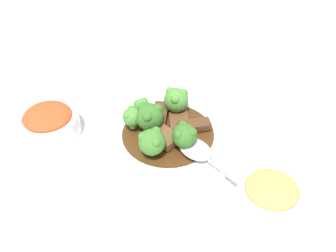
{
  "coord_description": "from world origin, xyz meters",
  "views": [
    {
      "loc": [
        -0.19,
        -0.51,
        0.54
      ],
      "look_at": [
        0.0,
        0.0,
        0.03
      ],
      "focal_mm": 42.0,
      "sensor_mm": 36.0,
      "label": 1
    }
  ],
  "objects_px": {
    "broccoli_floret_2": "(184,135)",
    "sauce_dish": "(193,76)",
    "broccoli_floret_5": "(132,117)",
    "beef_strip_3": "(162,114)",
    "broccoli_floret_1": "(152,142)",
    "broccoli_floret_4": "(142,106)",
    "broccoli_floret_3": "(150,116)",
    "side_bowl_kimchi": "(49,122)",
    "beef_strip_1": "(179,120)",
    "side_bowl_appetizer": "(271,194)",
    "main_plate": "(168,135)",
    "broccoli_floret_0": "(176,100)",
    "beef_strip_2": "(195,125)",
    "serving_spoon": "(202,154)",
    "beef_strip_0": "(163,136)"
  },
  "relations": [
    {
      "from": "main_plate",
      "to": "broccoli_floret_2",
      "type": "bearing_deg",
      "value": -74.51
    },
    {
      "from": "beef_strip_3",
      "to": "side_bowl_kimchi",
      "type": "relative_size",
      "value": 0.63
    },
    {
      "from": "side_bowl_kimchi",
      "to": "broccoli_floret_4",
      "type": "bearing_deg",
      "value": -11.81
    },
    {
      "from": "broccoli_floret_3",
      "to": "broccoli_floret_5",
      "type": "relative_size",
      "value": 1.25
    },
    {
      "from": "broccoli_floret_4",
      "to": "beef_strip_3",
      "type": "bearing_deg",
      "value": -20.82
    },
    {
      "from": "side_bowl_appetizer",
      "to": "sauce_dish",
      "type": "relative_size",
      "value": 1.31
    },
    {
      "from": "beef_strip_1",
      "to": "broccoli_floret_4",
      "type": "height_order",
      "value": "broccoli_floret_4"
    },
    {
      "from": "broccoli_floret_0",
      "to": "side_bowl_appetizer",
      "type": "height_order",
      "value": "broccoli_floret_0"
    },
    {
      "from": "broccoli_floret_1",
      "to": "side_bowl_appetizer",
      "type": "xyz_separation_m",
      "value": [
        0.15,
        -0.16,
        -0.02
      ]
    },
    {
      "from": "beef_strip_3",
      "to": "broccoli_floret_4",
      "type": "height_order",
      "value": "broccoli_floret_4"
    },
    {
      "from": "main_plate",
      "to": "beef_strip_1",
      "type": "distance_m",
      "value": 0.04
    },
    {
      "from": "broccoli_floret_3",
      "to": "side_bowl_kimchi",
      "type": "relative_size",
      "value": 0.49
    },
    {
      "from": "main_plate",
      "to": "broccoli_floret_5",
      "type": "relative_size",
      "value": 6.22
    },
    {
      "from": "side_bowl_kimchi",
      "to": "beef_strip_3",
      "type": "bearing_deg",
      "value": -13.4
    },
    {
      "from": "broccoli_floret_0",
      "to": "sauce_dish",
      "type": "distance_m",
      "value": 0.15
    },
    {
      "from": "beef_strip_0",
      "to": "beef_strip_1",
      "type": "distance_m",
      "value": 0.06
    },
    {
      "from": "broccoli_floret_5",
      "to": "serving_spoon",
      "type": "distance_m",
      "value": 0.15
    },
    {
      "from": "broccoli_floret_1",
      "to": "broccoli_floret_4",
      "type": "distance_m",
      "value": 0.1
    },
    {
      "from": "broccoli_floret_1",
      "to": "side_bowl_appetizer",
      "type": "height_order",
      "value": "broccoli_floret_1"
    },
    {
      "from": "side_bowl_appetizer",
      "to": "sauce_dish",
      "type": "distance_m",
      "value": 0.37
    },
    {
      "from": "broccoli_floret_5",
      "to": "beef_strip_3",
      "type": "bearing_deg",
      "value": 9.16
    },
    {
      "from": "broccoli_floret_0",
      "to": "broccoli_floret_2",
      "type": "distance_m",
      "value": 0.1
    },
    {
      "from": "beef_strip_0",
      "to": "broccoli_floret_1",
      "type": "height_order",
      "value": "broccoli_floret_1"
    },
    {
      "from": "serving_spoon",
      "to": "sauce_dish",
      "type": "bearing_deg",
      "value": 69.85
    },
    {
      "from": "broccoli_floret_4",
      "to": "broccoli_floret_3",
      "type": "bearing_deg",
      "value": -85.91
    },
    {
      "from": "beef_strip_3",
      "to": "broccoli_floret_1",
      "type": "xyz_separation_m",
      "value": [
        -0.05,
        -0.09,
        0.02
      ]
    },
    {
      "from": "beef_strip_3",
      "to": "sauce_dish",
      "type": "relative_size",
      "value": 0.88
    },
    {
      "from": "main_plate",
      "to": "broccoli_floret_2",
      "type": "distance_m",
      "value": 0.06
    },
    {
      "from": "beef_strip_2",
      "to": "side_bowl_kimchi",
      "type": "relative_size",
      "value": 0.55
    },
    {
      "from": "main_plate",
      "to": "beef_strip_0",
      "type": "xyz_separation_m",
      "value": [
        -0.02,
        -0.01,
        0.02
      ]
    },
    {
      "from": "beef_strip_0",
      "to": "broccoli_floret_4",
      "type": "height_order",
      "value": "broccoli_floret_4"
    },
    {
      "from": "beef_strip_3",
      "to": "side_bowl_appetizer",
      "type": "bearing_deg",
      "value": -67.92
    },
    {
      "from": "broccoli_floret_1",
      "to": "broccoli_floret_2",
      "type": "bearing_deg",
      "value": -5.43
    },
    {
      "from": "main_plate",
      "to": "broccoli_floret_1",
      "type": "distance_m",
      "value": 0.07
    },
    {
      "from": "broccoli_floret_4",
      "to": "sauce_dish",
      "type": "bearing_deg",
      "value": 34.69
    },
    {
      "from": "broccoli_floret_2",
      "to": "serving_spoon",
      "type": "relative_size",
      "value": 0.23
    },
    {
      "from": "broccoli_floret_2",
      "to": "sauce_dish",
      "type": "bearing_deg",
      "value": 62.63
    },
    {
      "from": "beef_strip_0",
      "to": "broccoli_floret_0",
      "type": "relative_size",
      "value": 1.37
    },
    {
      "from": "side_bowl_kimchi",
      "to": "broccoli_floret_1",
      "type": "bearing_deg",
      "value": -40.29
    },
    {
      "from": "main_plate",
      "to": "beef_strip_2",
      "type": "relative_size",
      "value": 4.44
    },
    {
      "from": "broccoli_floret_0",
      "to": "broccoli_floret_5",
      "type": "distance_m",
      "value": 0.1
    },
    {
      "from": "broccoli_floret_1",
      "to": "beef_strip_0",
      "type": "bearing_deg",
      "value": 43.34
    },
    {
      "from": "broccoli_floret_2",
      "to": "sauce_dish",
      "type": "relative_size",
      "value": 0.61
    },
    {
      "from": "broccoli_floret_2",
      "to": "beef_strip_1",
      "type": "bearing_deg",
      "value": 75.95
    },
    {
      "from": "beef_strip_2",
      "to": "broccoli_floret_2",
      "type": "bearing_deg",
      "value": -133.7
    },
    {
      "from": "beef_strip_1",
      "to": "serving_spoon",
      "type": "xyz_separation_m",
      "value": [
        0.0,
        -0.1,
        0.0
      ]
    },
    {
      "from": "main_plate",
      "to": "beef_strip_1",
      "type": "xyz_separation_m",
      "value": [
        0.03,
        0.02,
        0.01
      ]
    },
    {
      "from": "beef_strip_2",
      "to": "broccoli_floret_3",
      "type": "distance_m",
      "value": 0.09
    },
    {
      "from": "broccoli_floret_3",
      "to": "serving_spoon",
      "type": "distance_m",
      "value": 0.12
    },
    {
      "from": "beef_strip_3",
      "to": "broccoli_floret_4",
      "type": "relative_size",
      "value": 1.75
    }
  ]
}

